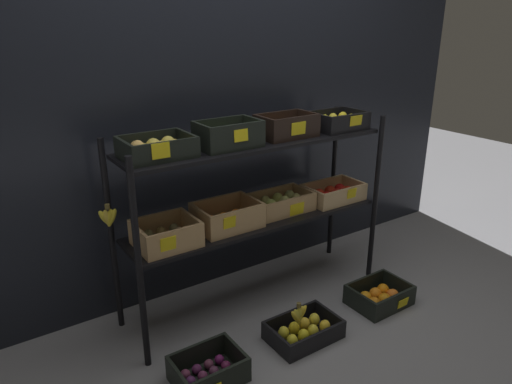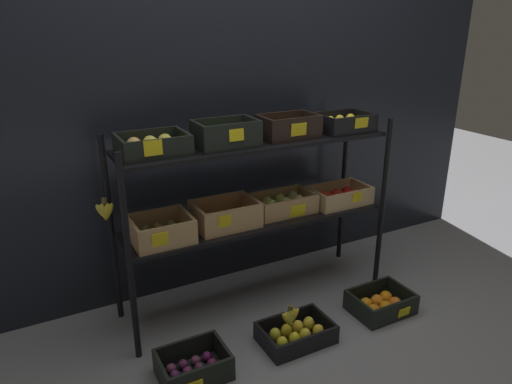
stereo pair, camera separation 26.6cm
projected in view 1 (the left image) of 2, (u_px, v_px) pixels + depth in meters
ground_plane at (256, 297)px, 2.90m from camera, size 10.00×10.00×0.00m
storefront_wall at (219, 114)px, 2.83m from camera, size 3.95×0.12×2.14m
display_rack at (256, 181)px, 2.62m from camera, size 1.66×0.42×1.12m
crate_ground_plum at (208, 372)px, 2.22m from camera, size 0.33×0.25×0.13m
crate_ground_lemon at (304, 331)px, 2.51m from camera, size 0.38×0.25×0.10m
crate_ground_orange at (379, 297)px, 2.82m from camera, size 0.35×0.27×0.12m
banana_bunch_loose at (299, 315)px, 2.45m from camera, size 0.13×0.04×0.13m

